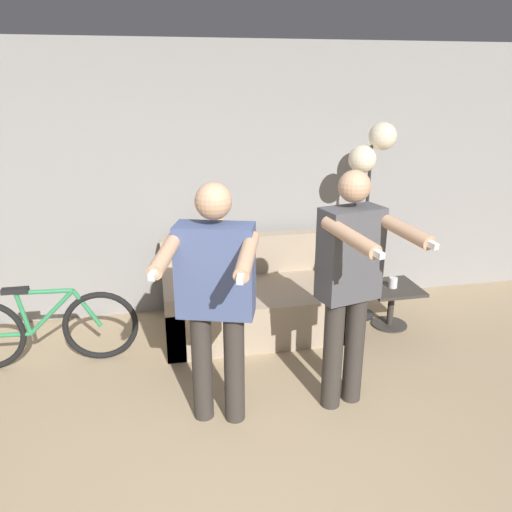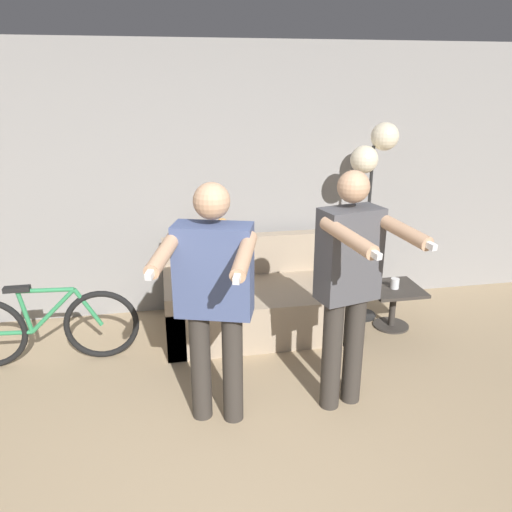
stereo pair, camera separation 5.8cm
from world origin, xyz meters
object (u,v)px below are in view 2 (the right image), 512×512
side_table (394,298)px  floor_lamp (373,161)px  cup (395,283)px  cat (211,229)px  person_right (349,279)px  person_left (214,290)px  couch (256,302)px  bicycle (46,327)px

side_table → floor_lamp: bearing=125.9°
side_table → cup: size_ratio=4.98×
cat → floor_lamp: (1.47, -0.31, 0.65)m
person_right → cup: bearing=36.8°
person_left → side_table: bearing=48.4°
floor_lamp → side_table: bearing=-54.1°
person_right → floor_lamp: size_ratio=0.91×
cat → person_right: bearing=-65.1°
couch → bicycle: 1.85m
person_left → couch: bearing=85.7°
cat → side_table: bearing=-19.3°
couch → person_right: 1.53m
person_right → bicycle: (-2.21, 1.00, -0.66)m
couch → side_table: size_ratio=3.52×
couch → side_table: bearing=-9.8°
side_table → person_left: bearing=-149.3°
couch → person_right: (0.39, -1.30, 0.72)m
person_right → bicycle: size_ratio=1.14×
person_left → floor_lamp: size_ratio=0.88×
person_left → cat: 1.66m
cat → side_table: (1.66, -0.58, -0.60)m
person_right → side_table: 1.56m
person_right → cat: 1.83m
cat → cup: (1.65, -0.60, -0.44)m
side_table → couch: bearing=170.2°
couch → floor_lamp: size_ratio=0.90×
cat → side_table: 1.86m
floor_lamp → bicycle: size_ratio=1.26×
cat → bicycle: (-1.45, -0.66, -0.58)m
couch → cup: (1.27, -0.24, 0.19)m
person_left → cup: bearing=48.0°
cup → bicycle: size_ratio=0.06×
couch → person_left: bearing=-112.0°
cat → side_table: cat is taller
person_left → cup: size_ratio=17.23×
person_right → cat: bearing=101.6°
floor_lamp → cup: bearing=-58.2°
couch → floor_lamp: 1.68m
person_left → person_right: person_right is taller
couch → person_right: bearing=-73.3°
floor_lamp → side_table: size_ratio=3.92×
person_right → side_table: (0.89, 1.07, -0.69)m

